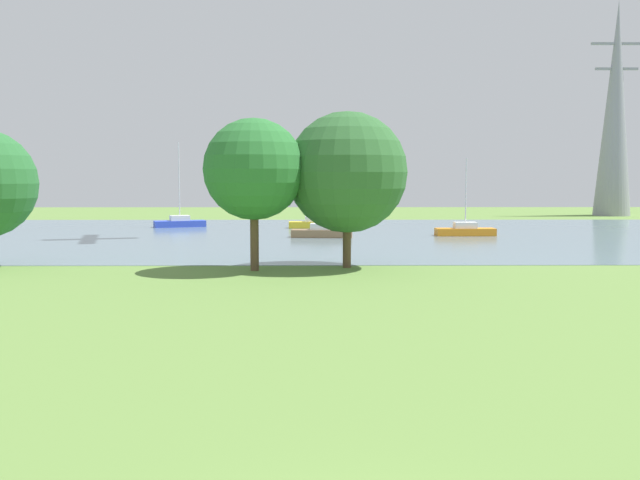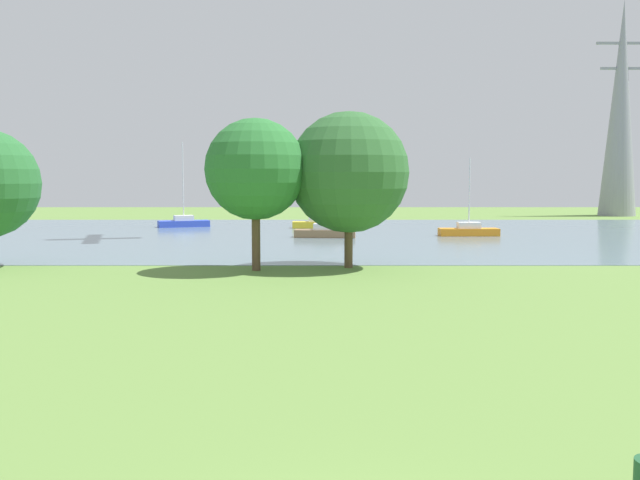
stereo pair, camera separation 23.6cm
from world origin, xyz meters
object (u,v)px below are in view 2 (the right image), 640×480
sailboat_blue (184,222)px  sailboat_brown (325,232)px  electricity_pylon (620,109)px  sailboat_orange (469,230)px  tree_east_near (349,172)px  sailboat_yellow (318,223)px  tree_west_far (255,169)px

sailboat_blue → sailboat_brown: sailboat_blue is taller
electricity_pylon → sailboat_brown: bearing=-139.5°
sailboat_orange → electricity_pylon: size_ratio=0.24×
tree_east_near → sailboat_blue: bearing=116.0°
sailboat_yellow → sailboat_brown: bearing=-86.7°
tree_west_far → electricity_pylon: (39.91, 50.47, 7.85)m
sailboat_orange → sailboat_blue: (-25.17, 10.03, 0.02)m
sailboat_yellow → sailboat_orange: size_ratio=0.84×
sailboat_orange → sailboat_brown: 11.82m
tree_east_near → electricity_pylon: (35.09, 49.32, 8.00)m
sailboat_orange → sailboat_brown: sailboat_brown is taller
sailboat_brown → tree_west_far: 20.41m
tree_east_near → electricity_pylon: size_ratio=0.32×
sailboat_blue → electricity_pylon: (49.66, 19.46, 12.57)m
sailboat_yellow → sailboat_blue: sailboat_blue is taller
sailboat_orange → tree_east_near: tree_east_near is taller
sailboat_orange → sailboat_blue: 27.10m
sailboat_brown → tree_west_far: tree_west_far is taller
sailboat_blue → sailboat_yellow: bearing=-6.7°
sailboat_blue → electricity_pylon: 54.80m
sailboat_brown → tree_east_near: 18.95m
sailboat_blue → tree_west_far: size_ratio=1.03×
sailboat_orange → tree_west_far: size_ratio=0.81×
electricity_pylon → sailboat_yellow: bearing=-150.3°
sailboat_orange → electricity_pylon: bearing=50.3°
sailboat_orange → sailboat_blue: bearing=158.3°
sailboat_orange → electricity_pylon: (24.49, 29.49, 12.59)m
sailboat_orange → tree_west_far: 26.46m
sailboat_yellow → sailboat_brown: 10.00m
sailboat_orange → sailboat_blue: sailboat_blue is taller
sailboat_yellow → tree_west_far: bearing=-96.0°
tree_east_near → sailboat_yellow: bearing=93.4°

